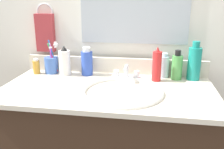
{
  "coord_description": "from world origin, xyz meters",
  "views": [
    {
      "loc": [
        0.2,
        -1.12,
        1.3
      ],
      "look_at": [
        0.02,
        0.0,
        0.94
      ],
      "focal_mm": 40.11,
      "sensor_mm": 36.0,
      "label": 1
    }
  ],
  "objects": [
    {
      "name": "bottle_toner_green",
      "position": [
        0.34,
        0.19,
        0.94
      ],
      "size": [
        0.06,
        0.06,
        0.16
      ],
      "color": "#4C9E4C",
      "rests_on": "countertop"
    },
    {
      "name": "towel_ring",
      "position": [
        -0.42,
        0.29,
        1.21
      ],
      "size": [
        0.1,
        0.01,
        0.1
      ],
      "primitive_type": "torus",
      "rotation": [
        1.57,
        0.0,
        0.0
      ],
      "color": "silver"
    },
    {
      "name": "bottle_gel_clear",
      "position": [
        0.28,
        0.22,
        0.93
      ],
      "size": [
        0.05,
        0.05,
        0.13
      ],
      "color": "silver",
      "rests_on": "countertop"
    },
    {
      "name": "bottle_shampoo_blue",
      "position": [
        -0.15,
        0.19,
        0.94
      ],
      "size": [
        0.06,
        0.06,
        0.16
      ],
      "color": "#2D4CB2",
      "rests_on": "countertop"
    },
    {
      "name": "bottle_oil_amber",
      "position": [
        -0.44,
        0.17,
        0.91
      ],
      "size": [
        0.04,
        0.04,
        0.09
      ],
      "color": "gold",
      "rests_on": "countertop"
    },
    {
      "name": "bottle_lotion_white",
      "position": [
        -0.27,
        0.17,
        0.94
      ],
      "size": [
        0.06,
        0.06,
        0.17
      ],
      "color": "white",
      "rests_on": "countertop"
    },
    {
      "name": "back_wall",
      "position": [
        0.0,
        0.32,
        0.65
      ],
      "size": [
        2.14,
        0.04,
        1.3
      ],
      "primitive_type": "cube",
      "color": "white",
      "rests_on": "ground_plane"
    },
    {
      "name": "cup_blue_plastic",
      "position": [
        -0.36,
        0.2,
        0.92
      ],
      "size": [
        0.08,
        0.08,
        0.19
      ],
      "color": "#3F66B7",
      "rests_on": "countertop"
    },
    {
      "name": "bottle_spray_red",
      "position": [
        0.24,
        0.15,
        0.95
      ],
      "size": [
        0.05,
        0.05,
        0.18
      ],
      "color": "red",
      "rests_on": "countertop"
    },
    {
      "name": "hand_towel",
      "position": [
        -0.42,
        0.28,
        1.09
      ],
      "size": [
        0.11,
        0.04,
        0.22
      ],
      "primitive_type": "cube",
      "color": "#A53338"
    },
    {
      "name": "countertop",
      "position": [
        0.0,
        0.0,
        0.86
      ],
      "size": [
        1.04,
        0.53,
        0.02
      ],
      "primitive_type": "cube",
      "color": "beige",
      "rests_on": "vanity_cabinet"
    },
    {
      "name": "backsplash",
      "position": [
        0.0,
        0.25,
        0.91
      ],
      "size": [
        1.04,
        0.02,
        0.09
      ],
      "primitive_type": "cube",
      "color": "beige",
      "rests_on": "countertop"
    },
    {
      "name": "faucet",
      "position": [
        0.08,
        0.15,
        0.89
      ],
      "size": [
        0.16,
        0.1,
        0.08
      ],
      "color": "silver",
      "rests_on": "countertop"
    },
    {
      "name": "bottle_mouthwash_teal",
      "position": [
        0.43,
        0.2,
        0.96
      ],
      "size": [
        0.07,
        0.07,
        0.21
      ],
      "color": "teal",
      "rests_on": "countertop"
    },
    {
      "name": "sink_basin",
      "position": [
        0.08,
        -0.05,
        0.84
      ],
      "size": [
        0.39,
        0.39,
        0.11
      ],
      "color": "white",
      "rests_on": "countertop"
    }
  ]
}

